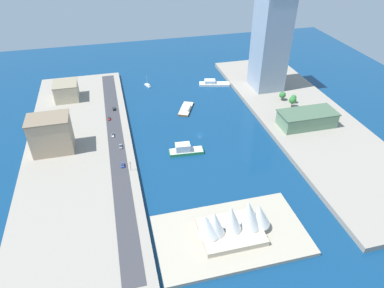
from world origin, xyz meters
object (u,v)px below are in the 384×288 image
apartment_midrise_tan (51,134)px  tower_tall_glass (270,42)px  pickup_red (109,118)px  office_block_beige (66,91)px  suv_black (114,109)px  sailboat_small_white (148,85)px  ferry_white_commuter (213,83)px  barge_flat_brown (186,109)px  opera_landmark (233,222)px  hatchback_blue (123,165)px  van_white (113,135)px  ferry_green_doubledeck (185,150)px  sedan_silver (121,146)px  traffic_light_waterfront (130,165)px  terminal_long_green (307,119)px

apartment_midrise_tan → tower_tall_glass: 185.77m
apartment_midrise_tan → pickup_red: (-36.67, -31.42, -11.34)m
office_block_beige → tower_tall_glass: bearing=174.0°
office_block_beige → suv_black: office_block_beige is taller
apartment_midrise_tan → pickup_red: 49.60m
pickup_red → sailboat_small_white: bearing=-122.8°
apartment_midrise_tan → pickup_red: size_ratio=6.06×
apartment_midrise_tan → pickup_red: apartment_midrise_tan is taller
sailboat_small_white → apartment_midrise_tan: 117.25m
ferry_white_commuter → barge_flat_brown: bearing=48.5°
barge_flat_brown → opera_landmark: (7.41, 132.32, 8.95)m
ferry_white_commuter → hatchback_blue: hatchback_blue is taller
van_white → pickup_red: 23.84m
office_block_beige → pickup_red: size_ratio=4.80×
sailboat_small_white → office_block_beige: office_block_beige is taller
barge_flat_brown → hatchback_blue: bearing=49.9°
ferry_green_doubledeck → apartment_midrise_tan: 86.91m
sedan_silver → ferry_white_commuter: bearing=-136.8°
ferry_green_doubledeck → sedan_silver: size_ratio=5.10×
office_block_beige → opera_landmark: 189.29m
sailboat_small_white → opera_landmark: opera_landmark is taller
pickup_red → traffic_light_waterfront: (-9.80, 65.35, 3.38)m
office_block_beige → opera_landmark: opera_landmark is taller
office_block_beige → sedan_silver: bearing=114.3°
tower_tall_glass → sedan_silver: tower_tall_glass is taller
ferry_white_commuter → apartment_midrise_tan: 154.47m
sailboat_small_white → ferry_green_doubledeck: size_ratio=0.43×
sailboat_small_white → van_white: bearing=66.3°
ferry_white_commuter → tower_tall_glass: size_ratio=0.37×
apartment_midrise_tan → office_block_beige: size_ratio=1.26×
sailboat_small_white → office_block_beige: (68.91, 15.28, 9.64)m
apartment_midrise_tan → van_white: bearing=-168.7°
ferry_white_commuter → terminal_long_green: 99.83m
ferry_green_doubledeck → hatchback_blue: ferry_green_doubledeck is taller
suv_black → opera_landmark: opera_landmark is taller
apartment_midrise_tan → sailboat_small_white: bearing=-129.6°
terminal_long_green → tower_tall_glass: bearing=-88.3°
office_block_beige → hatchback_blue: size_ratio=4.54×
sedan_silver → traffic_light_waterfront: 26.68m
apartment_midrise_tan → opera_landmark: (-90.41, 94.67, -5.51)m
terminal_long_green → van_white: 140.17m
terminal_long_green → pickup_red: size_ratio=9.63×
hatchback_blue → opera_landmark: bearing=126.2°
barge_flat_brown → terminal_long_green: bearing=147.8°
pickup_red → opera_landmark: 137.19m
ferry_green_doubledeck → pickup_red: size_ratio=5.65×
hatchback_blue → traffic_light_waterfront: (-4.47, 5.35, 3.39)m
office_block_beige → sedan_silver: 90.39m
van_white → sedan_silver: bearing=105.3°
apartment_midrise_tan → pickup_red: bearing=-139.4°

